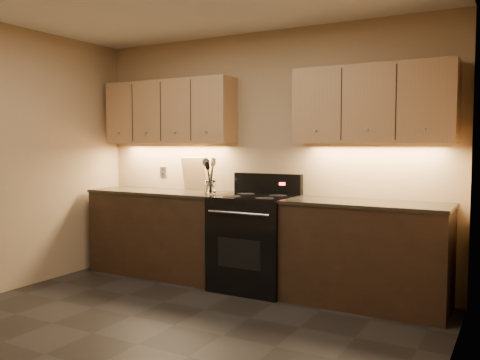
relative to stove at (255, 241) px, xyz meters
name	(u,v)px	position (x,y,z in m)	size (l,w,h in m)	color
floor	(138,344)	(-0.08, -1.68, -0.48)	(4.00, 4.00, 0.00)	black
wall_back	(263,158)	(-0.08, 0.32, 0.82)	(4.00, 0.04, 2.60)	tan
wall_right	(437,172)	(1.92, -1.68, 0.82)	(0.04, 4.00, 2.60)	tan
counter_left	(162,232)	(-1.18, 0.02, -0.01)	(1.62, 0.62, 0.93)	black
counter_right	(365,254)	(1.10, 0.02, -0.01)	(1.46, 0.62, 0.93)	black
stove	(255,241)	(0.00, 0.00, 0.00)	(0.76, 0.68, 1.14)	black
upper_cab_left	(169,112)	(-1.18, 0.17, 1.32)	(1.60, 0.30, 0.70)	tan
upper_cab_right	(372,104)	(1.10, 0.17, 1.32)	(1.44, 0.30, 0.70)	tan
outlet_plate	(163,172)	(-1.38, 0.31, 0.64)	(0.09, 0.01, 0.12)	#B2B5BA
utensil_crock	(210,188)	(-0.50, -0.04, 0.52)	(0.14, 0.14, 0.14)	white
cutting_board	(194,174)	(-0.91, 0.27, 0.63)	(0.30, 0.02, 0.38)	#DAB275
wooden_spoon	(207,176)	(-0.53, -0.06, 0.64)	(0.06, 0.06, 0.34)	#DAB275
black_spoon	(211,177)	(-0.50, -0.03, 0.62)	(0.06, 0.06, 0.31)	black
black_turner	(210,174)	(-0.50, -0.05, 0.65)	(0.08, 0.08, 0.37)	black
steel_spatula	(214,176)	(-0.46, -0.03, 0.63)	(0.08, 0.08, 0.33)	silver
steel_skimmer	(213,175)	(-0.46, -0.05, 0.64)	(0.09, 0.09, 0.35)	silver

